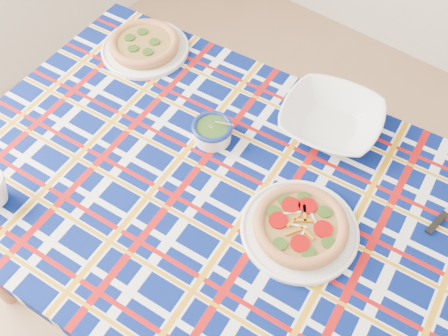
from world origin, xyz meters
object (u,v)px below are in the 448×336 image
Objects in this scene: main_focaccia_plate at (301,225)px; serving_bowl at (331,120)px; dining_table at (230,211)px; pesto_bowl at (212,130)px.

main_focaccia_plate is 0.33m from serving_bowl.
main_focaccia_plate is at bearing -70.36° from serving_bowl.
serving_bowl is at bearing 70.93° from dining_table.
pesto_bowl is (-0.33, 0.09, 0.00)m from main_focaccia_plate.
dining_table is 0.21m from pesto_bowl.
main_focaccia_plate is 2.61× the size of pesto_bowl.
pesto_bowl is 0.41× the size of serving_bowl.
pesto_bowl is (-0.15, 0.11, 0.10)m from dining_table.
serving_bowl is at bearing 109.64° from main_focaccia_plate.
serving_bowl is (-0.11, 0.31, 0.00)m from main_focaccia_plate.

